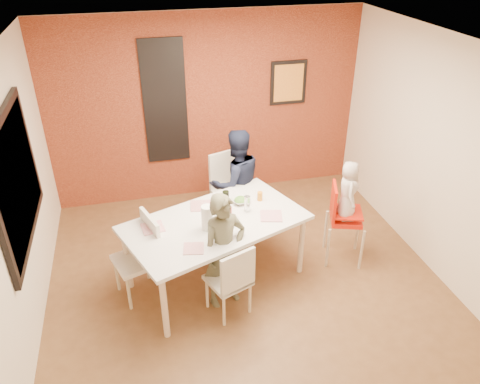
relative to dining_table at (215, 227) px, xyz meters
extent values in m
plane|color=brown|center=(0.32, -0.14, -0.74)|extent=(4.50, 4.50, 0.00)
cube|color=white|center=(0.32, -0.14, 1.96)|extent=(4.50, 4.50, 0.02)
cube|color=#F3E4C9|center=(0.32, 2.11, 0.61)|extent=(4.50, 0.02, 2.70)
cube|color=#F3E4C9|center=(0.32, -2.39, 0.61)|extent=(4.50, 0.02, 2.70)
cube|color=#F3E4C9|center=(-1.93, -0.14, 0.61)|extent=(0.02, 4.50, 2.70)
cube|color=#F3E4C9|center=(2.57, -0.14, 0.61)|extent=(0.02, 4.50, 2.70)
cube|color=maroon|center=(0.32, 2.09, 0.61)|extent=(4.50, 0.02, 2.70)
cube|color=black|center=(-1.90, 0.06, 0.81)|extent=(0.05, 1.70, 1.30)
cube|color=black|center=(-1.88, 0.06, 0.81)|extent=(0.02, 1.55, 1.15)
cube|color=silver|center=(-0.28, 2.08, 0.76)|extent=(0.55, 0.03, 1.70)
cube|color=black|center=(-0.28, 2.07, 0.76)|extent=(0.60, 0.03, 1.76)
cube|color=black|center=(1.52, 2.07, 0.91)|extent=(0.54, 0.03, 0.64)
cube|color=gold|center=(1.52, 2.06, 0.91)|extent=(0.44, 0.01, 0.54)
cube|color=white|center=(0.00, 0.00, 0.05)|extent=(2.22, 1.72, 0.04)
cylinder|color=beige|center=(-0.67, -0.75, -0.36)|extent=(0.07, 0.07, 0.77)
cylinder|color=beige|center=(-1.00, 0.11, -0.36)|extent=(0.07, 0.07, 0.77)
cylinder|color=beige|center=(1.00, -0.11, -0.36)|extent=(0.07, 0.07, 0.77)
cylinder|color=beige|center=(0.67, 0.75, -0.36)|extent=(0.07, 0.07, 0.77)
cube|color=beige|center=(0.02, -0.53, -0.33)|extent=(0.52, 0.52, 0.05)
cube|color=beige|center=(0.09, -0.70, -0.10)|extent=(0.39, 0.18, 0.46)
cylinder|color=beige|center=(0.12, -0.32, -0.55)|extent=(0.03, 0.03, 0.40)
cylinder|color=beige|center=(0.23, -0.63, -0.55)|extent=(0.03, 0.03, 0.40)
cylinder|color=beige|center=(-0.19, -0.44, -0.55)|extent=(0.03, 0.03, 0.40)
cylinder|color=beige|center=(-0.07, -0.75, -0.55)|extent=(0.03, 0.03, 0.40)
cube|color=white|center=(0.46, 1.08, -0.26)|extent=(0.61, 0.61, 0.05)
cube|color=white|center=(0.39, 1.29, 0.02)|extent=(0.47, 0.19, 0.54)
cylinder|color=tan|center=(0.34, 0.84, -0.51)|extent=(0.04, 0.04, 0.47)
cylinder|color=tan|center=(0.21, 1.21, -0.51)|extent=(0.04, 0.04, 0.47)
cylinder|color=tan|center=(0.71, 0.96, -0.51)|extent=(0.04, 0.04, 0.47)
cylinder|color=tan|center=(0.58, 1.33, -0.51)|extent=(0.04, 0.04, 0.47)
cube|color=white|center=(-0.90, -0.03, -0.28)|extent=(0.57, 0.57, 0.05)
cube|color=white|center=(-0.71, 0.04, -0.03)|extent=(0.18, 0.44, 0.51)
cylinder|color=beige|center=(-1.13, 0.08, -0.52)|extent=(0.04, 0.04, 0.44)
cylinder|color=beige|center=(-0.78, 0.20, -0.52)|extent=(0.04, 0.04, 0.44)
cylinder|color=beige|center=(-1.01, -0.26, -0.52)|extent=(0.04, 0.04, 0.44)
cylinder|color=beige|center=(-0.66, -0.14, -0.52)|extent=(0.04, 0.04, 0.44)
cube|color=red|center=(1.60, 0.02, -0.17)|extent=(0.46, 0.46, 0.05)
cube|color=red|center=(1.44, 0.07, 0.07)|extent=(0.15, 0.35, 0.42)
cube|color=red|center=(1.60, 0.02, -0.07)|extent=(0.46, 0.46, 0.02)
cylinder|color=tan|center=(1.72, -0.24, -0.47)|extent=(0.03, 0.03, 0.55)
cylinder|color=tan|center=(1.34, -0.11, -0.47)|extent=(0.03, 0.03, 0.55)
cylinder|color=tan|center=(1.85, 0.14, -0.47)|extent=(0.03, 0.03, 0.55)
cylinder|color=tan|center=(1.48, 0.27, -0.47)|extent=(0.03, 0.03, 0.55)
imported|color=brown|center=(0.02, -0.37, -0.07)|extent=(0.56, 0.45, 1.34)
imported|color=black|center=(0.46, 0.92, -0.01)|extent=(0.81, 0.69, 1.47)
imported|color=beige|center=(1.58, 0.02, 0.23)|extent=(0.32, 0.41, 0.74)
cube|color=silver|center=(-0.31, -0.44, 0.08)|extent=(0.24, 0.24, 0.01)
cube|color=silver|center=(-0.10, 0.35, 0.08)|extent=(0.27, 0.27, 0.01)
cube|color=white|center=(0.63, -0.06, 0.08)|extent=(0.29, 0.29, 0.01)
cube|color=white|center=(-0.68, 0.03, 0.08)|extent=(0.26, 0.26, 0.01)
imported|color=white|center=(0.13, -0.06, 0.10)|extent=(0.32, 0.32, 0.06)
imported|color=silver|center=(0.37, 0.32, 0.10)|extent=(0.26, 0.26, 0.05)
cylinder|color=black|center=(0.15, 0.14, 0.21)|extent=(0.07, 0.07, 0.28)
cylinder|color=white|center=(0.10, -0.20, 0.18)|extent=(0.07, 0.07, 0.21)
cylinder|color=white|center=(0.40, 0.12, 0.17)|extent=(0.07, 0.07, 0.19)
cylinder|color=white|center=(-0.11, -0.12, 0.21)|extent=(0.12, 0.12, 0.28)
cylinder|color=red|center=(0.17, 0.02, 0.15)|extent=(0.04, 0.04, 0.15)
cylinder|color=#3B7727|center=(0.07, 0.10, 0.15)|extent=(0.04, 0.04, 0.14)
cylinder|color=brown|center=(0.12, 0.05, 0.15)|extent=(0.04, 0.04, 0.15)
cylinder|color=orange|center=(0.60, 0.31, 0.13)|extent=(0.06, 0.06, 0.11)
camera|label=1|loc=(-0.77, -4.24, 2.93)|focal=35.00mm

